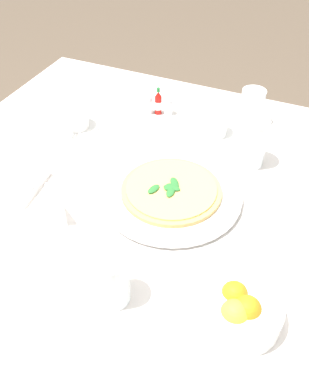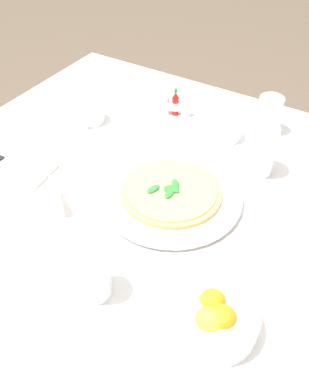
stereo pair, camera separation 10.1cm
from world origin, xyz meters
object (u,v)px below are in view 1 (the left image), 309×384
at_px(pizza, 171,190).
at_px(menu_card, 56,204).
at_px(salt_shaker, 168,106).
at_px(hot_sauce_bottle, 158,103).
at_px(coffee_cup_back_corner, 75,119).
at_px(water_glass_far_right, 252,109).
at_px(pepper_shaker, 148,105).
at_px(water_glass_left_edge, 111,281).
at_px(citrus_bowl, 239,310).
at_px(coffee_cup_near_left, 214,125).
at_px(pizza_plate, 171,194).
at_px(water_glass_far_left, 251,145).

relative_size(pizza, menu_card, 2.97).
height_order(salt_shaker, menu_card, menu_card).
relative_size(pizza, salt_shaker, 4.11).
relative_size(pizza, hot_sauce_bottle, 2.79).
bearing_deg(coffee_cup_back_corner, water_glass_far_right, 27.20).
height_order(hot_sauce_bottle, salt_shaker, hot_sauce_bottle).
bearing_deg(pepper_shaker, water_glass_left_edge, -71.46).
bearing_deg(pepper_shaker, salt_shaker, 19.65).
xyz_separation_m(citrus_bowl, salt_shaker, (-0.38, 0.59, -0.00)).
height_order(water_glass_far_right, salt_shaker, water_glass_far_right).
height_order(coffee_cup_back_corner, water_glass_left_edge, water_glass_left_edge).
bearing_deg(water_glass_far_right, salt_shaker, -167.76).
relative_size(water_glass_far_right, pepper_shaker, 1.81).
distance_m(water_glass_left_edge, citrus_bowl, 0.23).
distance_m(hot_sauce_bottle, pepper_shaker, 0.03).
xyz_separation_m(coffee_cup_near_left, hot_sauce_bottle, (-0.18, 0.04, 0.00)).
relative_size(pizza_plate, pizza, 1.41).
height_order(coffee_cup_back_corner, hot_sauce_bottle, hot_sauce_bottle).
xyz_separation_m(pizza, menu_card, (-0.21, -0.15, 0.00)).
relative_size(citrus_bowl, pepper_shaker, 2.67).
bearing_deg(pepper_shaker, hot_sauce_bottle, 19.65).
relative_size(pizza, citrus_bowl, 1.54).
relative_size(coffee_cup_back_corner, water_glass_far_left, 1.04).
xyz_separation_m(water_glass_far_left, menu_card, (-0.34, -0.36, -0.03)).
bearing_deg(pepper_shaker, pizza_plate, -57.52).
bearing_deg(pizza_plate, hot_sauce_bottle, 118.00).
distance_m(water_glass_far_left, citrus_bowl, 0.47).
bearing_deg(salt_shaker, pizza_plate, -66.59).
bearing_deg(pizza, menu_card, -144.31).
xyz_separation_m(pizza_plate, coffee_cup_back_corner, (-0.36, 0.16, 0.02)).
distance_m(coffee_cup_back_corner, hot_sauce_bottle, 0.25).
height_order(citrus_bowl, hot_sauce_bottle, hot_sauce_bottle).
bearing_deg(citrus_bowl, water_glass_far_left, 102.56).
height_order(coffee_cup_back_corner, salt_shaker, coffee_cup_back_corner).
height_order(coffee_cup_back_corner, citrus_bowl, coffee_cup_back_corner).
relative_size(coffee_cup_back_corner, citrus_bowl, 0.87).
bearing_deg(water_glass_far_left, coffee_cup_back_corner, -175.03).
relative_size(citrus_bowl, menu_card, 1.92).
height_order(water_glass_far_left, pepper_shaker, water_glass_far_left).
xyz_separation_m(coffee_cup_back_corner, water_glass_far_right, (0.44, 0.23, 0.01)).
xyz_separation_m(coffee_cup_back_corner, menu_card, (0.14, -0.31, 0.00)).
relative_size(coffee_cup_back_corner, salt_shaker, 2.33).
bearing_deg(pizza, water_glass_far_left, 57.80).
relative_size(pizza_plate, coffee_cup_near_left, 2.47).
height_order(water_glass_left_edge, menu_card, water_glass_left_edge).
bearing_deg(coffee_cup_near_left, menu_card, -116.44).
relative_size(coffee_cup_back_corner, pepper_shaker, 2.33).
relative_size(water_glass_left_edge, hot_sauce_bottle, 1.29).
height_order(pepper_shaker, menu_card, menu_card).
bearing_deg(hot_sauce_bottle, coffee_cup_near_left, -12.58).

